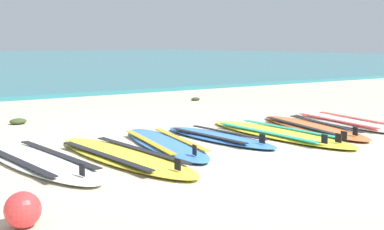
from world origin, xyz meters
name	(u,v)px	position (x,y,z in m)	size (l,w,h in m)	color
ground_plane	(208,144)	(0.00, 0.00, 0.00)	(80.00, 80.00, 0.00)	#C1B599
surfboard_0	(37,160)	(-2.08, 0.16, 0.04)	(0.93, 2.56, 0.18)	silver
surfboard_1	(122,156)	(-1.24, -0.13, 0.04)	(0.89, 2.58, 0.18)	yellow
surfboard_2	(165,143)	(-0.51, 0.20, 0.04)	(0.92, 2.32, 0.18)	#3875CC
surfboard_3	(218,137)	(0.29, 0.19, 0.04)	(0.71, 2.02, 0.18)	#3875CC
surfboard_4	(278,133)	(1.13, -0.04, 0.04)	(0.74, 2.62, 0.18)	yellow
surfboard_5	(312,127)	(1.89, 0.07, 0.04)	(1.03, 2.45, 0.18)	orange
surfboard_6	(347,122)	(2.69, 0.09, 0.04)	(0.87, 2.44, 0.18)	silver
beach_ball	(23,210)	(-2.71, -1.65, 0.13)	(0.25, 0.25, 0.25)	red
seaweed_clump_mid_sand	(18,121)	(-1.55, 2.91, 0.05)	(0.26, 0.21, 0.09)	#384723
seaweed_clump_by_the_boards	(196,99)	(2.53, 4.07, 0.04)	(0.20, 0.16, 0.07)	#2D381E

